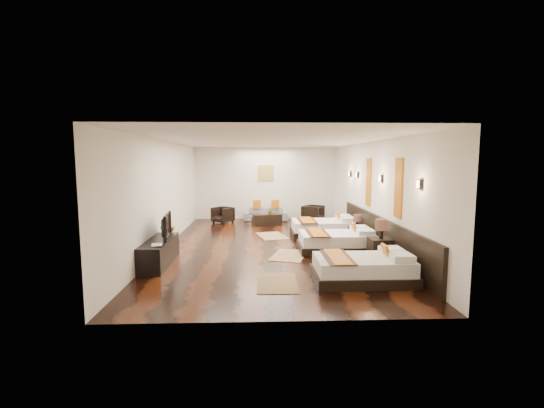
{
  "coord_description": "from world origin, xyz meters",
  "views": [
    {
      "loc": [
        -0.32,
        -9.87,
        2.3
      ],
      "look_at": [
        0.07,
        0.32,
        1.1
      ],
      "focal_mm": 24.76,
      "sensor_mm": 36.0,
      "label": 1
    }
  ],
  "objects_px": {
    "book": "(151,245)",
    "armchair_right": "(313,214)",
    "bed_mid": "(337,241)",
    "nightstand_b": "(357,233)",
    "figurine": "(167,226)",
    "bed_near": "(364,269)",
    "armchair_left": "(223,215)",
    "nightstand_a": "(381,247)",
    "bed_far": "(324,228)",
    "sofa": "(266,214)",
    "table_plant": "(270,211)",
    "tv_console": "(159,252)",
    "tv": "(163,226)",
    "coffee_table": "(267,220)"
  },
  "relations": [
    {
      "from": "coffee_table",
      "to": "bed_near",
      "type": "bearing_deg",
      "value": -74.86
    },
    {
      "from": "tv_console",
      "to": "armchair_right",
      "type": "distance_m",
      "value": 6.96
    },
    {
      "from": "bed_far",
      "to": "book",
      "type": "distance_m",
      "value": 5.48
    },
    {
      "from": "armchair_left",
      "to": "coffee_table",
      "type": "xyz_separation_m",
      "value": [
        1.6,
        -0.53,
        -0.1
      ]
    },
    {
      "from": "tv",
      "to": "figurine",
      "type": "distance_m",
      "value": 0.62
    },
    {
      "from": "bed_far",
      "to": "figurine",
      "type": "xyz_separation_m",
      "value": [
        -4.19,
        -2.12,
        0.47
      ]
    },
    {
      "from": "bed_far",
      "to": "tv",
      "type": "relative_size",
      "value": 1.99
    },
    {
      "from": "table_plant",
      "to": "coffee_table",
      "type": "bearing_deg",
      "value": 150.31
    },
    {
      "from": "bed_mid",
      "to": "nightstand_b",
      "type": "relative_size",
      "value": 2.41
    },
    {
      "from": "nightstand_a",
      "to": "figurine",
      "type": "height_order",
      "value": "nightstand_a"
    },
    {
      "from": "bed_far",
      "to": "figurine",
      "type": "height_order",
      "value": "figurine"
    },
    {
      "from": "figurine",
      "to": "table_plant",
      "type": "relative_size",
      "value": 1.31
    },
    {
      "from": "bed_mid",
      "to": "armchair_left",
      "type": "height_order",
      "value": "bed_mid"
    },
    {
      "from": "figurine",
      "to": "nightstand_b",
      "type": "bearing_deg",
      "value": 13.71
    },
    {
      "from": "bed_far",
      "to": "table_plant",
      "type": "height_order",
      "value": "bed_far"
    },
    {
      "from": "tv",
      "to": "table_plant",
      "type": "relative_size",
      "value": 3.73
    },
    {
      "from": "book",
      "to": "armchair_right",
      "type": "bearing_deg",
      "value": 55.2
    },
    {
      "from": "armchair_left",
      "to": "table_plant",
      "type": "bearing_deg",
      "value": 20.26
    },
    {
      "from": "tv",
      "to": "table_plant",
      "type": "distance_m",
      "value": 5.34
    },
    {
      "from": "tv",
      "to": "book",
      "type": "height_order",
      "value": "tv"
    },
    {
      "from": "bed_near",
      "to": "nightstand_b",
      "type": "distance_m",
      "value": 3.42
    },
    {
      "from": "armchair_right",
      "to": "figurine",
      "type": "bearing_deg",
      "value": 168.28
    },
    {
      "from": "bed_far",
      "to": "table_plant",
      "type": "bearing_deg",
      "value": 129.13
    },
    {
      "from": "tv_console",
      "to": "table_plant",
      "type": "distance_m",
      "value": 5.53
    },
    {
      "from": "sofa",
      "to": "table_plant",
      "type": "relative_size",
      "value": 6.29
    },
    {
      "from": "bed_mid",
      "to": "bed_far",
      "type": "bearing_deg",
      "value": 89.98
    },
    {
      "from": "bed_mid",
      "to": "bed_far",
      "type": "xyz_separation_m",
      "value": [
        0.0,
        1.88,
        0.01
      ]
    },
    {
      "from": "sofa",
      "to": "armchair_right",
      "type": "height_order",
      "value": "armchair_right"
    },
    {
      "from": "bed_near",
      "to": "bed_far",
      "type": "distance_m",
      "value": 4.25
    },
    {
      "from": "tv_console",
      "to": "armchair_right",
      "type": "relative_size",
      "value": 2.56
    },
    {
      "from": "tv",
      "to": "nightstand_a",
      "type": "bearing_deg",
      "value": -98.94
    },
    {
      "from": "bed_near",
      "to": "table_plant",
      "type": "bearing_deg",
      "value": 104.3
    },
    {
      "from": "coffee_table",
      "to": "bed_far",
      "type": "bearing_deg",
      "value": -49.83
    },
    {
      "from": "nightstand_b",
      "to": "armchair_right",
      "type": "height_order",
      "value": "nightstand_b"
    },
    {
      "from": "figurine",
      "to": "coffee_table",
      "type": "height_order",
      "value": "figurine"
    },
    {
      "from": "bed_far",
      "to": "table_plant",
      "type": "distance_m",
      "value": 2.52
    },
    {
      "from": "bed_mid",
      "to": "nightstand_b",
      "type": "bearing_deg",
      "value": 52.2
    },
    {
      "from": "bed_near",
      "to": "figurine",
      "type": "xyz_separation_m",
      "value": [
        -4.19,
        2.13,
        0.48
      ]
    },
    {
      "from": "bed_near",
      "to": "coffee_table",
      "type": "distance_m",
      "value": 6.48
    },
    {
      "from": "armchair_left",
      "to": "table_plant",
      "type": "distance_m",
      "value": 1.84
    },
    {
      "from": "armchair_left",
      "to": "armchair_right",
      "type": "bearing_deg",
      "value": 40.26
    },
    {
      "from": "bed_mid",
      "to": "armchair_left",
      "type": "xyz_separation_m",
      "value": [
        -3.3,
        4.42,
        0.05
      ]
    },
    {
      "from": "nightstand_a",
      "to": "nightstand_b",
      "type": "distance_m",
      "value": 2.04
    },
    {
      "from": "nightstand_a",
      "to": "book",
      "type": "distance_m",
      "value": 4.98
    },
    {
      "from": "bed_near",
      "to": "armchair_left",
      "type": "relative_size",
      "value": 2.86
    },
    {
      "from": "bed_near",
      "to": "figurine",
      "type": "height_order",
      "value": "figurine"
    },
    {
      "from": "tv_console",
      "to": "table_plant",
      "type": "height_order",
      "value": "table_plant"
    },
    {
      "from": "bed_near",
      "to": "armchair_left",
      "type": "bearing_deg",
      "value": 115.9
    },
    {
      "from": "bed_mid",
      "to": "tv",
      "type": "bearing_deg",
      "value": -168.4
    },
    {
      "from": "nightstand_b",
      "to": "book",
      "type": "bearing_deg",
      "value": -152.19
    }
  ]
}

